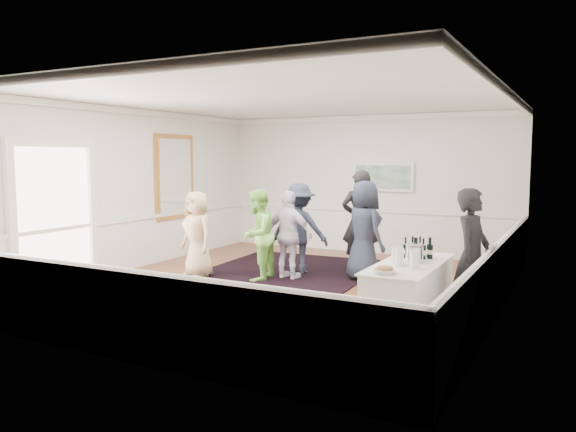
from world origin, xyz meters
The scene contains 23 objects.
floor centered at (0.00, 0.00, 0.00)m, with size 8.00×8.00×0.00m, color brown.
ceiling centered at (0.00, 0.00, 3.20)m, with size 7.00×8.00×0.02m, color white.
wall_left centered at (-3.50, 0.00, 1.60)m, with size 0.02×8.00×3.20m, color white.
wall_right centered at (3.50, 0.00, 1.60)m, with size 0.02×8.00×3.20m, color white.
wall_back centered at (0.00, 4.00, 1.60)m, with size 7.00×0.02×3.20m, color white.
wall_front centered at (0.00, -4.00, 1.60)m, with size 7.00×0.02×3.20m, color white.
wainscoting centered at (0.00, 0.00, 0.50)m, with size 7.00×8.00×1.00m, color white, non-canonical shape.
mirror centered at (-3.45, 1.30, 1.80)m, with size 0.05×1.25×1.85m.
doorway centered at (-3.45, -1.90, 1.42)m, with size 0.10×1.78×2.56m.
landscape_painting centered at (0.40, 3.95, 1.78)m, with size 1.44×0.06×0.66m.
area_rug centered at (-0.54, 0.93, 0.01)m, with size 3.13×4.11×0.02m, color black.
serving_table centered at (2.49, -1.15, 0.42)m, with size 0.78×2.04×0.83m.
bartender centered at (3.20, -0.66, 0.91)m, with size 0.66×0.44×1.82m, color black.
guest_tan centered at (-1.82, -0.09, 0.81)m, with size 0.79×0.51×1.61m, color tan.
guest_green centered at (-0.70, 0.21, 0.83)m, with size 0.81×0.63×1.66m, color #7FCC51.
guest_lilac centered at (-0.24, 0.58, 0.81)m, with size 0.95×0.40×1.62m, color silver.
guest_dark_a centered at (-0.30, 1.10, 0.87)m, with size 1.12×0.64×1.74m, color #202636.
guest_dark_b centered at (0.74, 1.65, 1.00)m, with size 0.73×0.48×2.00m, color black.
guest_navy centered at (1.02, 1.10, 0.91)m, with size 0.89×0.58×1.81m, color #202636.
wine_bottles centered at (2.50, -0.73, 0.98)m, with size 0.39×0.25×0.31m.
juice_pitchers centered at (2.45, -1.35, 0.95)m, with size 0.43×0.33×0.24m.
ice_bucket centered at (2.52, -1.04, 0.94)m, with size 0.26×0.26×0.24m, color silver.
nut_bowl centered at (2.41, -1.94, 0.87)m, with size 0.29×0.29×0.08m.
Camera 1 is at (4.50, -8.41, 2.23)m, focal length 35.00 mm.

